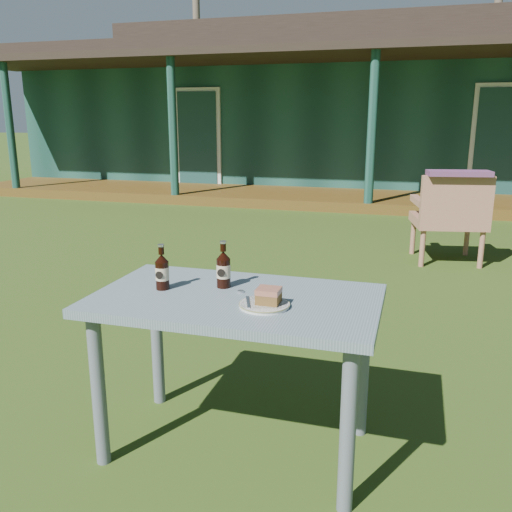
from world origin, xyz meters
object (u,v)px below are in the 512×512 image
(cake_slice, at_px, (269,296))
(cola_bottle_near, at_px, (223,269))
(cafe_table, at_px, (236,319))
(cola_bottle_far, at_px, (162,271))
(armchair_left, at_px, (450,214))
(plate, at_px, (264,305))

(cake_slice, relative_size, cola_bottle_near, 0.44)
(cafe_table, bearing_deg, cola_bottle_far, 179.97)
(armchair_left, bearing_deg, cafe_table, -105.99)
(plate, height_order, cake_slice, cake_slice)
(armchair_left, bearing_deg, cake_slice, -103.25)
(cafe_table, distance_m, cola_bottle_far, 0.38)
(cola_bottle_near, height_order, cola_bottle_far, cola_bottle_near)
(cola_bottle_near, bearing_deg, armchair_left, 72.23)
(cafe_table, xyz_separation_m, cake_slice, (0.17, -0.08, 0.15))
(cafe_table, distance_m, cake_slice, 0.24)
(cake_slice, bearing_deg, cola_bottle_near, 144.00)
(cake_slice, bearing_deg, armchair_left, 76.75)
(plate, relative_size, cola_bottle_near, 0.97)
(armchair_left, bearing_deg, plate, -103.43)
(armchair_left, bearing_deg, cola_bottle_far, -110.77)
(armchair_left, bearing_deg, cola_bottle_near, -107.77)
(cola_bottle_far, bearing_deg, cake_slice, -9.59)
(cola_bottle_near, relative_size, cola_bottle_far, 1.04)
(plate, xyz_separation_m, cola_bottle_near, (-0.24, 0.20, 0.08))
(cafe_table, height_order, armchair_left, armchair_left)
(plate, bearing_deg, cafe_table, 148.26)
(cafe_table, relative_size, plate, 5.88)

